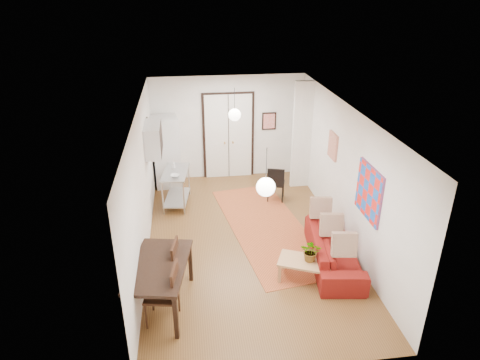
{
  "coord_description": "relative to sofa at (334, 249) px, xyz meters",
  "views": [
    {
      "loc": [
        -1.19,
        -7.85,
        5.14
      ],
      "look_at": [
        -0.08,
        0.45,
        1.25
      ],
      "focal_mm": 32.0,
      "sensor_mm": 36.0,
      "label": 1
    }
  ],
  "objects": [
    {
      "name": "wall_cabinet",
      "position": [
        -3.52,
        2.56,
        1.58
      ],
      "size": [
        0.35,
        1.0,
        0.7
      ],
      "primitive_type": "cube",
      "color": "silver",
      "rests_on": "wall_left"
    },
    {
      "name": "painting_popart",
      "position": [
        0.47,
        -0.19,
        1.33
      ],
      "size": [
        0.05,
        1.0,
        1.0
      ],
      "primitive_type": "cube",
      "color": "red",
      "rests_on": "wall_right"
    },
    {
      "name": "kitchen_counter",
      "position": [
        -3.09,
        2.96,
        0.25
      ],
      "size": [
        0.74,
        1.24,
        0.9
      ],
      "rotation": [
        0.0,
        0.0,
        -0.14
      ],
      "color": "#B2B5B7",
      "rests_on": "floor"
    },
    {
      "name": "floor",
      "position": [
        -1.6,
        1.06,
        -0.32
      ],
      "size": [
        7.0,
        7.0,
        0.0
      ],
      "primitive_type": "plane",
      "color": "brown",
      "rests_on": "ground"
    },
    {
      "name": "painting_abstract",
      "position": [
        0.47,
        1.86,
        1.48
      ],
      "size": [
        0.05,
        0.5,
        0.6
      ],
      "primitive_type": "cube",
      "color": "beige",
      "rests_on": "wall_right"
    },
    {
      "name": "wall_front",
      "position": [
        -1.6,
        -2.44,
        1.13
      ],
      "size": [
        4.2,
        0.02,
        2.9
      ],
      "primitive_type": "cube",
      "color": "silver",
      "rests_on": "floor"
    },
    {
      "name": "fridge",
      "position": [
        -3.34,
        4.16,
        0.65
      ],
      "size": [
        0.77,
        0.77,
        1.94
      ],
      "primitive_type": "cube",
      "rotation": [
        0.0,
        0.0,
        0.14
      ],
      "color": "silver",
      "rests_on": "floor"
    },
    {
      "name": "coffee_table",
      "position": [
        -0.72,
        -0.45,
        0.05
      ],
      "size": [
        1.11,
        0.89,
        0.43
      ],
      "rotation": [
        0.0,
        0.0,
        -0.42
      ],
      "color": "#AD7A52",
      "rests_on": "floor"
    },
    {
      "name": "pendant_back",
      "position": [
        -1.6,
        3.06,
        1.93
      ],
      "size": [
        0.3,
        0.3,
        0.8
      ],
      "color": "white",
      "rests_on": "ceiling"
    },
    {
      "name": "poster_back",
      "position": [
        -0.45,
        4.53,
        1.28
      ],
      "size": [
        0.4,
        0.03,
        0.5
      ],
      "primitive_type": "cube",
      "color": "red",
      "rests_on": "wall_back"
    },
    {
      "name": "potted_plant",
      "position": [
        -0.62,
        -0.45,
        0.32
      ],
      "size": [
        0.48,
        0.45,
        0.42
      ],
      "primitive_type": "imported",
      "rotation": [
        0.0,
        0.0,
        -0.42
      ],
      "color": "#33692F",
      "rests_on": "coffee_table"
    },
    {
      "name": "dining_chair_near",
      "position": [
        -3.32,
        -0.35,
        0.3
      ],
      "size": [
        0.6,
        0.77,
        1.07
      ],
      "rotation": [
        0.0,
        0.0,
        -1.75
      ],
      "color": "#351F10",
      "rests_on": "floor"
    },
    {
      "name": "ceiling",
      "position": [
        -1.6,
        1.06,
        2.58
      ],
      "size": [
        4.2,
        7.0,
        0.02
      ],
      "primitive_type": "cube",
      "color": "white",
      "rests_on": "wall_back"
    },
    {
      "name": "wall_left",
      "position": [
        -3.7,
        1.06,
        1.13
      ],
      "size": [
        0.02,
        7.0,
        2.9
      ],
      "primitive_type": "cube",
      "color": "silver",
      "rests_on": "floor"
    },
    {
      "name": "soap_bottle",
      "position": [
        -3.14,
        3.21,
        0.67
      ],
      "size": [
        0.1,
        0.1,
        0.19
      ],
      "primitive_type": "imported",
      "rotation": [
        0.0,
        0.0,
        -0.27
      ],
      "color": "teal",
      "rests_on": "kitchen_counter"
    },
    {
      "name": "stub_partition",
      "position": [
        0.25,
        3.61,
        1.13
      ],
      "size": [
        0.5,
        0.1,
        2.9
      ],
      "primitive_type": "cube",
      "color": "silver",
      "rests_on": "floor"
    },
    {
      "name": "black_side_chair",
      "position": [
        -0.56,
        2.97,
        0.22
      ],
      "size": [
        0.53,
        0.54,
        0.94
      ],
      "rotation": [
        0.0,
        0.0,
        2.85
      ],
      "color": "black",
      "rests_on": "floor"
    },
    {
      "name": "wall_right",
      "position": [
        0.5,
        1.06,
        1.13
      ],
      "size": [
        0.02,
        7.0,
        2.9
      ],
      "primitive_type": "cube",
      "color": "silver",
      "rests_on": "floor"
    },
    {
      "name": "bowl",
      "position": [
        -3.09,
        2.66,
        0.6
      ],
      "size": [
        0.26,
        0.26,
        0.05
      ],
      "primitive_type": "imported",
      "rotation": [
        0.0,
        0.0,
        -0.27
      ],
      "color": "silver",
      "rests_on": "kitchen_counter"
    },
    {
      "name": "pendant_front",
      "position": [
        -1.6,
        -0.94,
        1.93
      ],
      "size": [
        0.3,
        0.3,
        0.8
      ],
      "color": "white",
      "rests_on": "ceiling"
    },
    {
      "name": "wall_back",
      "position": [
        -1.6,
        4.56,
        1.13
      ],
      "size": [
        4.2,
        0.02,
        2.9
      ],
      "primitive_type": "cube",
      "color": "silver",
      "rests_on": "floor"
    },
    {
      "name": "kilim_rug",
      "position": [
        -1.04,
        1.5,
        -0.32
      ],
      "size": [
        2.24,
        4.46,
        0.01
      ],
      "primitive_type": "cube",
      "rotation": [
        0.0,
        0.0,
        0.16
      ],
      "color": "#BB5A2E",
      "rests_on": "floor"
    },
    {
      "name": "dining_chair_far",
      "position": [
        -3.32,
        -1.05,
        0.3
      ],
      "size": [
        0.6,
        0.77,
        1.07
      ],
      "rotation": [
        0.0,
        0.0,
        -1.75
      ],
      "color": "#351F10",
      "rests_on": "floor"
    },
    {
      "name": "sofa",
      "position": [
        0.0,
        0.0,
        0.0
      ],
      "size": [
        2.31,
        1.16,
        0.65
      ],
      "primitive_type": "imported",
      "rotation": [
        0.0,
        0.0,
        1.43
      ],
      "color": "maroon",
      "rests_on": "floor"
    },
    {
      "name": "dining_table",
      "position": [
        -3.35,
        -0.81,
        0.45
      ],
      "size": [
        1.17,
        1.7,
        0.87
      ],
      "rotation": [
        0.0,
        0.0,
        -0.18
      ],
      "color": "black",
      "rests_on": "floor"
    },
    {
      "name": "print_left",
      "position": [
        -3.67,
        3.06,
        1.63
      ],
      "size": [
        0.03,
        0.44,
        0.54
      ],
      "primitive_type": "cube",
      "color": "#8D603B",
      "rests_on": "wall_left"
    },
    {
      "name": "double_doors",
      "position": [
        -1.6,
        4.51,
        0.88
      ],
      "size": [
        1.44,
        0.06,
        2.5
      ],
      "primitive_type": "cube",
      "color": "white",
      "rests_on": "wall_back"
    }
  ]
}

